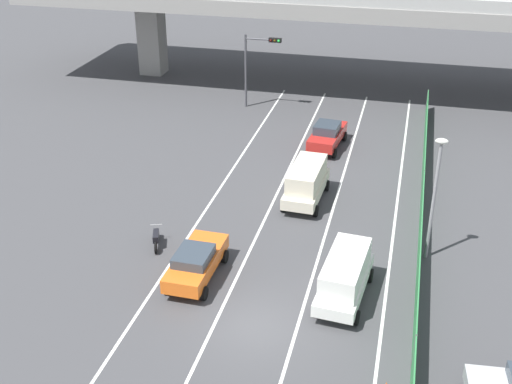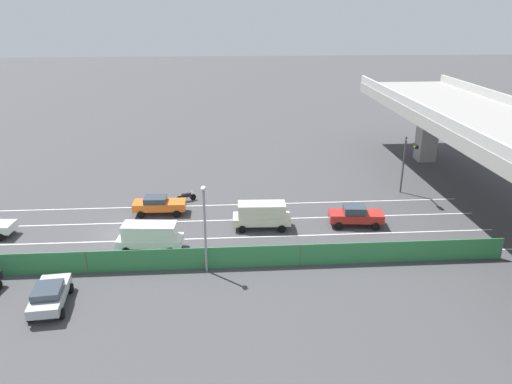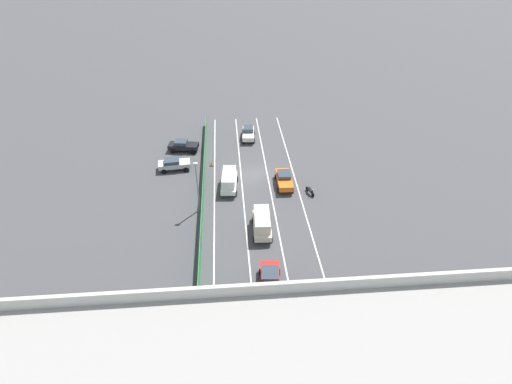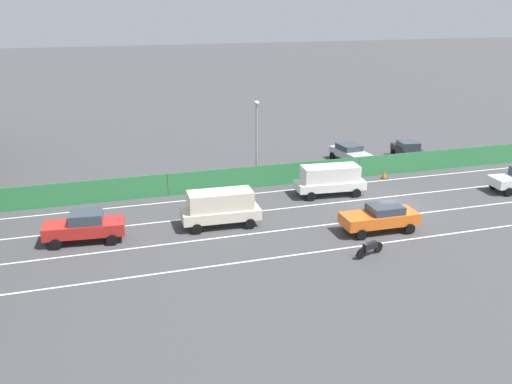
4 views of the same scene
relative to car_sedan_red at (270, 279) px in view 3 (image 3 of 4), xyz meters
name	(u,v)px [view 3 (image 3 of 4)]	position (x,y,z in m)	size (l,w,h in m)	color
ground_plane	(254,175)	(-0.07, -19.66, -0.95)	(300.00, 300.00, 0.00)	#424244
lane_line_left_edge	(302,201)	(-5.29, -13.21, -0.94)	(0.14, 48.90, 0.01)	silver
lane_line_mid_left	(273,202)	(-1.81, -13.21, -0.94)	(0.14, 48.90, 0.01)	silver
lane_line_mid_right	(244,204)	(1.66, -13.21, -0.94)	(0.14, 48.90, 0.01)	silver
lane_line_right_edge	(214,205)	(5.14, -13.21, -0.94)	(0.14, 48.90, 0.01)	silver
elevated_overpass	(299,376)	(-0.07, 13.24, 6.15)	(55.70, 11.31, 8.81)	gray
green_fence	(203,200)	(6.47, -13.21, -0.12)	(0.10, 45.00, 1.65)	#338447
car_sedan_red	(270,279)	(0.00, 0.00, 0.00)	(2.33, 4.64, 1.77)	red
car_van_cream	(262,222)	(-0.03, -7.97, 0.31)	(2.22, 4.85, 2.22)	beige
car_hatchback_white	(248,133)	(0.00, -30.33, -0.02)	(2.18, 4.44, 1.73)	silver
car_van_white	(229,180)	(3.28, -16.74, 0.28)	(2.36, 5.02, 2.15)	silver
car_taxi_orange	(284,179)	(-3.65, -16.89, -0.04)	(2.05, 4.63, 1.63)	orange
motorcycle	(310,191)	(-6.56, -14.67, -0.49)	(0.83, 1.88, 0.93)	black
parked_sedan_dark	(183,145)	(9.68, -27.10, -0.07)	(4.47, 2.53, 1.59)	black
parked_wagon_silver	(174,164)	(10.54, -21.92, -0.07)	(4.36, 2.38, 1.54)	#B2B5B7
traffic_light	(367,310)	(-6.55, 6.59, 3.05)	(2.87, 0.40, 5.72)	#47474C
street_lamp	(197,182)	(6.84, -12.40, 2.98)	(0.60, 0.36, 6.38)	gray
traffic_cone	(211,164)	(5.56, -22.42, -0.63)	(0.47, 0.47, 0.68)	orange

